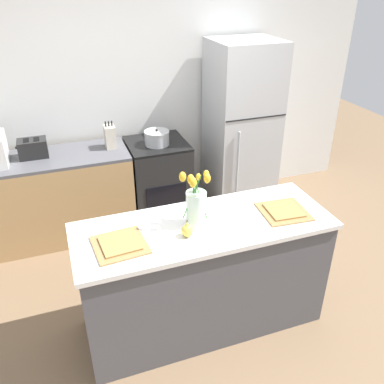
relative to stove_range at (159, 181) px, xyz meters
The scene contains 13 objects.
ground_plane 1.66m from the stove_range, 93.58° to the right, with size 10.00×10.00×0.00m, color brown.
back_wall 1.00m from the stove_range, 104.01° to the left, with size 5.20×0.08×2.70m.
kitchen_island 1.60m from the stove_range, 93.58° to the right, with size 1.80×0.66×0.91m.
back_counter 1.16m from the stove_range, behind, with size 1.68×0.60×0.89m.
stove_range is the anchor object (origin of this frame).
refrigerator 1.06m from the stove_range, ahead, with size 0.68×0.67×1.84m.
flower_vase 1.70m from the stove_range, 95.55° to the right, with size 0.21×0.17×0.42m.
pear_figurine 1.79m from the stove_range, 98.63° to the right, with size 0.08×0.08×0.13m.
plate_setting_left 1.85m from the stove_range, 112.76° to the right, with size 0.35×0.35×0.02m.
plate_setting_right 1.79m from the stove_range, 73.38° to the right, with size 0.35×0.35×0.02m.
toaster 1.30m from the stove_range, behind, with size 0.28×0.18×0.17m.
cooking_pot 0.52m from the stove_range, 100.71° to the right, with size 0.25×0.25×0.17m.
knife_block 0.72m from the stove_range, behind, with size 0.10×0.14×0.27m.
Camera 1 is at (-0.86, -2.17, 2.46)m, focal length 38.00 mm.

